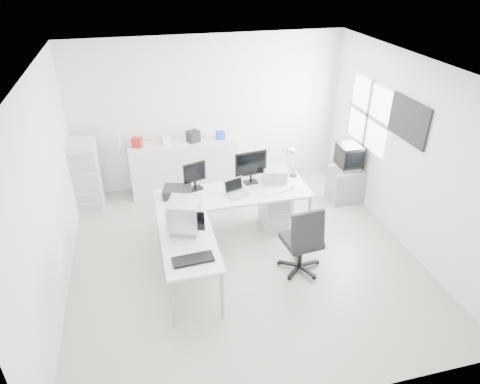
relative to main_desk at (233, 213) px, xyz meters
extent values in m
cube|color=silver|center=(0.00, -0.64, -0.38)|extent=(5.00, 5.00, 0.01)
cube|color=white|center=(0.00, -0.64, 2.42)|extent=(5.00, 5.00, 0.01)
cube|color=silver|center=(0.00, 1.86, 1.02)|extent=(5.00, 0.02, 2.80)
cube|color=silver|center=(-2.50, -0.64, 1.02)|extent=(0.02, 5.00, 2.80)
cube|color=silver|center=(2.50, -0.64, 1.02)|extent=(0.02, 5.00, 2.80)
cube|color=silver|center=(0.70, 0.05, -0.08)|extent=(0.40, 0.50, 0.60)
cube|color=black|center=(-0.85, 0.10, 0.45)|extent=(0.47, 0.40, 0.15)
cube|color=silver|center=(0.65, -0.15, 0.38)|extent=(0.47, 0.24, 0.02)
sphere|color=silver|center=(0.95, -0.10, 0.41)|extent=(0.07, 0.07, 0.07)
cube|color=#9E9E9E|center=(0.75, 0.22, 0.48)|extent=(0.44, 0.40, 0.21)
cube|color=black|center=(-0.85, -1.50, 0.39)|extent=(0.52, 0.23, 0.03)
cube|color=gray|center=(2.22, 0.54, -0.06)|extent=(0.57, 0.47, 0.63)
cube|color=silver|center=(-0.56, 1.60, 0.12)|extent=(1.96, 0.49, 0.98)
cube|color=#A31C17|center=(-1.36, 1.60, 0.69)|extent=(0.20, 0.19, 0.16)
cube|color=silver|center=(-0.86, 1.60, 0.68)|extent=(0.19, 0.18, 0.16)
cube|color=black|center=(-0.36, 1.60, 0.71)|extent=(0.26, 0.25, 0.20)
cube|color=#1A39BC|center=(0.14, 1.60, 0.68)|extent=(0.16, 0.14, 0.15)
cylinder|color=silver|center=(-1.66, 1.64, 0.72)|extent=(0.07, 0.07, 0.22)
cube|color=silver|center=(-2.28, 1.42, 0.26)|extent=(0.44, 0.53, 1.26)
camera|label=1|loc=(-1.28, -5.61, 3.67)|focal=32.00mm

